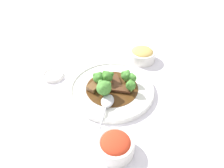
{
  "coord_description": "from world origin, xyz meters",
  "views": [
    {
      "loc": [
        -0.56,
        0.02,
        0.54
      ],
      "look_at": [
        0.0,
        0.0,
        0.03
      ],
      "focal_mm": 35.0,
      "sensor_mm": 36.0,
      "label": 1
    }
  ],
  "objects_px": {
    "beef_strip_1": "(116,81)",
    "side_bowl_appetizer": "(143,54)",
    "broccoli_floret_5": "(126,75)",
    "broccoli_floret_3": "(132,78)",
    "broccoli_floret_4": "(107,77)",
    "main_plate": "(112,89)",
    "sauce_dish": "(53,76)",
    "side_bowl_kimchi": "(117,145)",
    "broccoli_floret_0": "(131,85)",
    "serving_spoon": "(107,104)",
    "broccoli_floret_1": "(104,88)",
    "beef_strip_2": "(95,86)",
    "broccoli_floret_2": "(98,77)",
    "beef_strip_0": "(120,88)"
  },
  "relations": [
    {
      "from": "side_bowl_kimchi",
      "to": "broccoli_floret_5",
      "type": "bearing_deg",
      "value": -9.77
    },
    {
      "from": "broccoli_floret_3",
      "to": "broccoli_floret_2",
      "type": "bearing_deg",
      "value": 90.29
    },
    {
      "from": "broccoli_floret_1",
      "to": "broccoli_floret_3",
      "type": "distance_m",
      "value": 0.12
    },
    {
      "from": "side_bowl_kimchi",
      "to": "broccoli_floret_3",
      "type": "bearing_deg",
      "value": -14.48
    },
    {
      "from": "side_bowl_appetizer",
      "to": "sauce_dish",
      "type": "bearing_deg",
      "value": 105.41
    },
    {
      "from": "beef_strip_2",
      "to": "broccoli_floret_2",
      "type": "distance_m",
      "value": 0.03
    },
    {
      "from": "main_plate",
      "to": "beef_strip_1",
      "type": "bearing_deg",
      "value": -30.8
    },
    {
      "from": "broccoli_floret_2",
      "to": "serving_spoon",
      "type": "height_order",
      "value": "broccoli_floret_2"
    },
    {
      "from": "broccoli_floret_1",
      "to": "side_bowl_kimchi",
      "type": "xyz_separation_m",
      "value": [
        -0.2,
        -0.03,
        -0.02
      ]
    },
    {
      "from": "main_plate",
      "to": "beef_strip_1",
      "type": "height_order",
      "value": "beef_strip_1"
    },
    {
      "from": "broccoli_floret_2",
      "to": "broccoli_floret_5",
      "type": "bearing_deg",
      "value": -83.77
    },
    {
      "from": "broccoli_floret_4",
      "to": "side_bowl_appetizer",
      "type": "relative_size",
      "value": 0.46
    },
    {
      "from": "beef_strip_1",
      "to": "broccoli_floret_5",
      "type": "relative_size",
      "value": 1.66
    },
    {
      "from": "broccoli_floret_5",
      "to": "broccoli_floret_3",
      "type": "bearing_deg",
      "value": -116.37
    },
    {
      "from": "beef_strip_1",
      "to": "beef_strip_2",
      "type": "relative_size",
      "value": 1.18
    },
    {
      "from": "broccoli_floret_3",
      "to": "side_bowl_kimchi",
      "type": "xyz_separation_m",
      "value": [
        -0.26,
        0.07,
        -0.01
      ]
    },
    {
      "from": "broccoli_floret_3",
      "to": "sauce_dish",
      "type": "xyz_separation_m",
      "value": [
        0.07,
        0.29,
        -0.03
      ]
    },
    {
      "from": "broccoli_floret_1",
      "to": "broccoli_floret_3",
      "type": "xyz_separation_m",
      "value": [
        0.06,
        -0.1,
        -0.01
      ]
    },
    {
      "from": "broccoli_floret_5",
      "to": "beef_strip_1",
      "type": "bearing_deg",
      "value": 98.5
    },
    {
      "from": "main_plate",
      "to": "broccoli_floret_1",
      "type": "distance_m",
      "value": 0.06
    },
    {
      "from": "broccoli_floret_5",
      "to": "side_bowl_appetizer",
      "type": "height_order",
      "value": "broccoli_floret_5"
    },
    {
      "from": "broccoli_floret_1",
      "to": "side_bowl_kimchi",
      "type": "distance_m",
      "value": 0.21
    },
    {
      "from": "broccoli_floret_3",
      "to": "serving_spoon",
      "type": "xyz_separation_m",
      "value": [
        -0.11,
        0.09,
        -0.02
      ]
    },
    {
      "from": "broccoli_floret_1",
      "to": "broccoli_floret_3",
      "type": "height_order",
      "value": "broccoli_floret_1"
    },
    {
      "from": "side_bowl_kimchi",
      "to": "beef_strip_2",
      "type": "bearing_deg",
      "value": 15.24
    },
    {
      "from": "beef_strip_1",
      "to": "broccoli_floret_3",
      "type": "height_order",
      "value": "broccoli_floret_3"
    },
    {
      "from": "main_plate",
      "to": "broccoli_floret_3",
      "type": "height_order",
      "value": "broccoli_floret_3"
    },
    {
      "from": "broccoli_floret_3",
      "to": "side_bowl_kimchi",
      "type": "height_order",
      "value": "same"
    },
    {
      "from": "beef_strip_2",
      "to": "broccoli_floret_3",
      "type": "distance_m",
      "value": 0.13
    },
    {
      "from": "broccoli_floret_3",
      "to": "serving_spoon",
      "type": "height_order",
      "value": "broccoli_floret_3"
    },
    {
      "from": "side_bowl_appetizer",
      "to": "beef_strip_2",
      "type": "bearing_deg",
      "value": 133.99
    },
    {
      "from": "beef_strip_1",
      "to": "side_bowl_appetizer",
      "type": "distance_m",
      "value": 0.2
    },
    {
      "from": "broccoli_floret_4",
      "to": "broccoli_floret_0",
      "type": "bearing_deg",
      "value": -119.91
    },
    {
      "from": "beef_strip_1",
      "to": "side_bowl_kimchi",
      "type": "height_order",
      "value": "side_bowl_kimchi"
    },
    {
      "from": "side_bowl_appetizer",
      "to": "broccoli_floret_3",
      "type": "bearing_deg",
      "value": 159.33
    },
    {
      "from": "beef_strip_1",
      "to": "broccoli_floret_4",
      "type": "distance_m",
      "value": 0.04
    },
    {
      "from": "broccoli_floret_3",
      "to": "broccoli_floret_5",
      "type": "relative_size",
      "value": 0.84
    },
    {
      "from": "beef_strip_0",
      "to": "sauce_dish",
      "type": "distance_m",
      "value": 0.27
    },
    {
      "from": "main_plate",
      "to": "sauce_dish",
      "type": "relative_size",
      "value": 3.8
    },
    {
      "from": "broccoli_floret_1",
      "to": "broccoli_floret_3",
      "type": "relative_size",
      "value": 1.49
    },
    {
      "from": "main_plate",
      "to": "beef_strip_0",
      "type": "bearing_deg",
      "value": -111.42
    },
    {
      "from": "broccoli_floret_5",
      "to": "side_bowl_kimchi",
      "type": "relative_size",
      "value": 0.43
    },
    {
      "from": "side_bowl_kimchi",
      "to": "serving_spoon",
      "type": "bearing_deg",
      "value": 9.42
    },
    {
      "from": "broccoli_floret_2",
      "to": "broccoli_floret_3",
      "type": "xyz_separation_m",
      "value": [
        0.0,
        -0.12,
        -0.01
      ]
    },
    {
      "from": "broccoli_floret_1",
      "to": "side_bowl_appetizer",
      "type": "distance_m",
      "value": 0.28
    },
    {
      "from": "broccoli_floret_2",
      "to": "side_bowl_appetizer",
      "type": "height_order",
      "value": "broccoli_floret_2"
    },
    {
      "from": "broccoli_floret_0",
      "to": "broccoli_floret_4",
      "type": "xyz_separation_m",
      "value": [
        0.05,
        0.08,
        0.0
      ]
    },
    {
      "from": "beef_strip_2",
      "to": "broccoli_floret_4",
      "type": "height_order",
      "value": "broccoli_floret_4"
    },
    {
      "from": "side_bowl_kimchi",
      "to": "side_bowl_appetizer",
      "type": "distance_m",
      "value": 0.44
    },
    {
      "from": "broccoli_floret_2",
      "to": "side_bowl_appetizer",
      "type": "bearing_deg",
      "value": -47.73
    }
  ]
}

